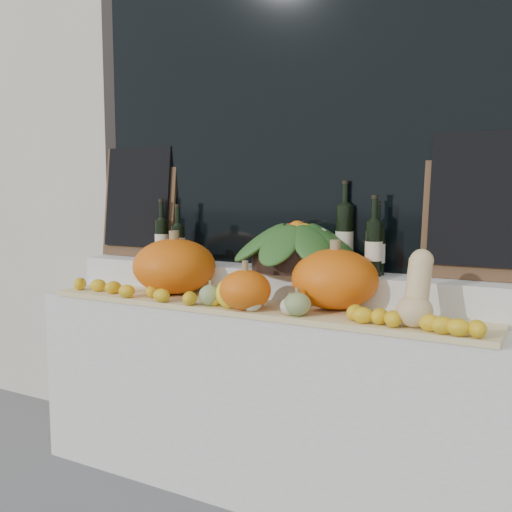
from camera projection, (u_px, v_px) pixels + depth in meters
storefront_facade at (326, 39)px, 3.13m from camera, size 7.00×0.94×4.50m
display_sill at (264, 396)px, 2.71m from camera, size 2.30×0.55×0.88m
rear_tier at (278, 284)px, 2.78m from camera, size 2.30×0.25×0.16m
straw_bedding at (251, 308)px, 2.55m from camera, size 2.10×0.32×0.02m
pumpkin_left at (174, 266)px, 2.82m from camera, size 0.52×0.52×0.27m
pumpkin_right at (335, 279)px, 2.45m from camera, size 0.41×0.41×0.26m
pumpkin_center at (245, 290)px, 2.43m from camera, size 0.29×0.29×0.17m
butternut_squash at (417, 293)px, 2.14m from camera, size 0.14×0.20×0.29m
decorative_gourds at (250, 298)px, 2.42m from camera, size 0.54×0.12×0.15m
lemon_heap at (238, 302)px, 2.45m from camera, size 2.20×0.16×0.06m
produce_bowl at (297, 245)px, 2.70m from camera, size 0.66×0.66×0.24m
wine_bottle_far_left at (162, 239)px, 3.11m from camera, size 0.08×0.08×0.33m
wine_bottle_near_left at (178, 243)px, 3.02m from camera, size 0.08×0.08×0.30m
wine_bottle_tall at (344, 237)px, 2.66m from camera, size 0.08×0.08×0.42m
wine_bottle_near_right at (377, 250)px, 2.53m from camera, size 0.08×0.08×0.33m
wine_bottle_far_right at (374, 247)px, 2.50m from camera, size 0.08×0.08×0.35m
chalkboard_left at (139, 200)px, 3.23m from camera, size 0.50×0.10×0.62m
chalkboard_right at (485, 203)px, 2.35m from camera, size 0.50×0.10×0.62m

